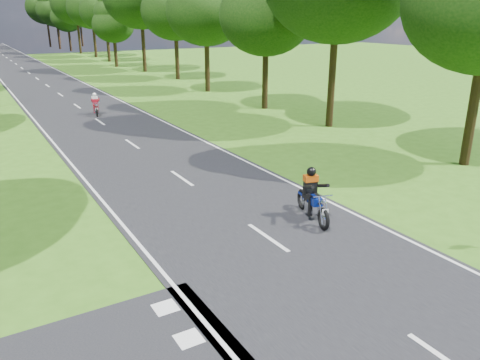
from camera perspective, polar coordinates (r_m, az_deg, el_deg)
ground at (r=12.01m, az=8.84°, el=-10.65°), size 160.00×160.00×0.00m
main_road at (r=58.62m, az=-24.35°, el=11.81°), size 7.00×140.00×0.02m
road_markings at (r=56.75m, az=-24.24°, el=11.64°), size 7.40×140.00×0.01m
rider_near_blue at (r=14.43m, az=8.91°, el=-1.73°), size 1.13×2.04×1.62m
rider_far_red at (r=31.41m, az=-17.21°, el=8.84°), size 0.84×1.73×1.39m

